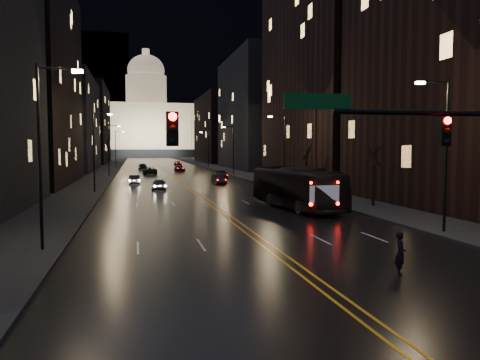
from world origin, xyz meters
TOP-DOWN VIEW (x-y plane):
  - ground at (0.00, 0.00)m, footprint 900.00×900.00m
  - road at (0.00, 130.00)m, footprint 20.00×320.00m
  - sidewalk_left at (-14.00, 130.00)m, footprint 8.00×320.00m
  - sidewalk_right at (14.00, 130.00)m, footprint 8.00×320.00m
  - center_line at (0.00, 130.00)m, footprint 0.62×320.00m
  - building_left_mid at (-21.00, 54.00)m, footprint 12.00×30.00m
  - building_left_far at (-21.00, 92.00)m, footprint 12.00×34.00m
  - building_left_dist at (-21.00, 140.00)m, footprint 12.00×40.00m
  - building_right_near at (21.00, 20.00)m, footprint 12.00×26.00m
  - building_right_tall at (21.00, 50.00)m, footprint 12.00×30.00m
  - building_right_mid at (21.00, 92.00)m, footprint 12.00×34.00m
  - building_right_dist at (21.00, 140.00)m, footprint 12.00×40.00m
  - mountain_ridge at (40.00, 380.00)m, footprint 520.00×60.00m
  - capitol at (0.00, 250.00)m, footprint 90.00×50.00m
  - streetlamp_right_near at (10.81, 10.00)m, footprint 2.13×0.25m
  - streetlamp_left_near at (-10.81, 10.00)m, footprint 2.13×0.25m
  - streetlamp_right_mid at (10.81, 40.00)m, footprint 2.13×0.25m
  - streetlamp_left_mid at (-10.81, 40.00)m, footprint 2.13×0.25m
  - streetlamp_right_far at (10.81, 70.00)m, footprint 2.13×0.25m
  - streetlamp_left_far at (-10.81, 70.00)m, footprint 2.13×0.25m
  - streetlamp_right_dist at (10.81, 100.00)m, footprint 2.13×0.25m
  - streetlamp_left_dist at (-10.81, 100.00)m, footprint 2.13×0.25m
  - tree_right_mid at (13.00, 22.00)m, footprint 2.40×2.40m
  - tree_right_far at (13.00, 38.00)m, footprint 2.40×2.40m
  - bus at (6.36, 22.74)m, footprint 4.30×12.57m
  - oncoming_car_a at (-3.87, 41.54)m, footprint 2.01×4.24m
  - oncoming_car_b at (-6.70, 50.96)m, footprint 1.43×4.04m
  - oncoming_car_c at (-3.93, 75.02)m, footprint 2.64×5.24m
  - oncoming_car_d at (-4.95, 94.60)m, footprint 1.97×4.80m
  - receding_car_a at (4.63, 49.28)m, footprint 1.51×4.15m
  - receding_car_b at (6.73, 59.12)m, footprint 2.36×4.85m
  - receding_car_c at (2.50, 84.55)m, footprint 2.12×4.67m
  - receding_car_d at (5.02, 116.90)m, footprint 2.36×4.71m
  - pedestrian_a at (3.61, 2.59)m, footprint 0.63×0.75m

SIDE VIEW (x-z plane):
  - ground at x=0.00m, z-range 0.00..0.00m
  - road at x=0.00m, z-range 0.00..0.02m
  - center_line at x=0.00m, z-range 0.02..0.03m
  - sidewalk_left at x=-14.00m, z-range 0.00..0.16m
  - sidewalk_right at x=14.00m, z-range 0.00..0.16m
  - receding_car_d at x=5.02m, z-range 0.00..1.28m
  - oncoming_car_b at x=-6.70m, z-range 0.00..1.33m
  - receding_car_c at x=2.50m, z-range 0.00..1.33m
  - receding_car_a at x=4.63m, z-range 0.00..1.36m
  - oncoming_car_d at x=-4.95m, z-range 0.00..1.39m
  - oncoming_car_a at x=-3.87m, z-range 0.00..1.40m
  - oncoming_car_c at x=-3.93m, z-range 0.00..1.42m
  - receding_car_b at x=6.73m, z-range 0.00..1.60m
  - pedestrian_a at x=3.61m, z-range 0.00..1.75m
  - bus at x=6.36m, z-range 0.00..3.43m
  - tree_right_mid at x=13.00m, z-range 1.20..7.85m
  - tree_right_far at x=13.00m, z-range 1.20..7.85m
  - streetlamp_right_near at x=10.81m, z-range 0.58..9.58m
  - streetlamp_left_near at x=-10.81m, z-range 0.58..9.58m
  - streetlamp_right_mid at x=10.81m, z-range 0.58..9.58m
  - streetlamp_left_mid at x=-10.81m, z-range 0.58..9.58m
  - streetlamp_right_far at x=10.81m, z-range 0.58..9.58m
  - streetlamp_left_far at x=-10.81m, z-range 0.58..9.58m
  - streetlamp_right_dist at x=10.81m, z-range 0.58..9.58m
  - streetlamp_left_dist at x=-10.81m, z-range 0.58..9.58m
  - building_left_far at x=-21.00m, z-range 0.00..20.00m
  - building_right_dist at x=21.00m, z-range 0.00..22.00m
  - building_left_dist at x=-21.00m, z-range 0.00..24.00m
  - building_right_near at x=21.00m, z-range 0.00..24.00m
  - building_right_mid at x=21.00m, z-range 0.00..26.00m
  - building_left_mid at x=-21.00m, z-range 0.00..28.00m
  - capitol at x=0.00m, z-range -12.10..46.40m
  - building_right_tall at x=21.00m, z-range 0.00..38.00m
  - mountain_ridge at x=40.00m, z-range 0.00..130.00m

